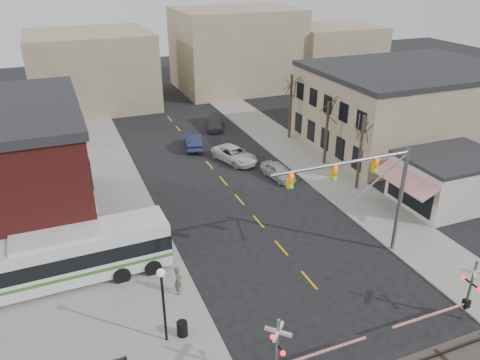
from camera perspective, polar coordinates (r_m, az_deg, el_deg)
name	(u,v)px	position (r m, az deg, el deg)	size (l,w,h in m)	color
ground	(325,299)	(29.77, 10.38, -14.12)	(160.00, 160.00, 0.00)	black
sidewalk_west	(116,189)	(43.35, -14.84, -1.03)	(5.00, 60.00, 0.12)	gray
sidewalk_east	(303,158)	(48.82, 7.67, 2.68)	(5.00, 60.00, 0.12)	gray
tan_building	(406,106)	(54.50, 19.62, 8.53)	(20.30, 15.30, 8.50)	gray
awning_shop	(449,179)	(42.46, 24.16, 0.06)	(9.74, 6.20, 4.30)	beige
tree_east_a	(360,153)	(41.89, 14.45, 3.23)	(0.28, 0.28, 6.75)	#382B21
tree_east_b	(326,133)	(46.72, 10.49, 5.64)	(0.28, 0.28, 6.30)	#382B21
tree_east_c	(290,107)	(53.24, 6.17, 8.88)	(0.28, 0.28, 7.20)	#382B21
transit_bus	(61,258)	(31.44, -21.02, -8.82)	(13.53, 3.32, 3.47)	silver
traffic_signal_mast	(369,183)	(30.98, 15.50, -0.40)	(9.92, 0.30, 8.00)	gray
rr_crossing_west	(285,351)	(23.62, 5.55, -20.01)	(5.60, 1.36, 4.00)	gray
rr_crossing_east	(464,293)	(29.39, 25.59, -12.31)	(5.60, 1.36, 4.00)	gray
street_lamp	(162,291)	(24.80, -9.43, -13.20)	(0.44, 0.44, 4.64)	black
trash_bin	(182,329)	(26.84, -7.05, -17.53)	(0.60, 0.60, 0.85)	black
car_a	(278,171)	(43.94, 4.66, 1.08)	(1.66, 4.13, 1.41)	#A3A3A8
car_b	(193,141)	(51.16, -5.69, 4.73)	(1.66, 4.76, 1.57)	#1B2344
car_c	(235,155)	(47.40, -0.66, 3.10)	(2.47, 5.35, 1.49)	silver
car_d	(215,123)	(57.10, -3.02, 6.92)	(1.86, 4.58, 1.33)	#48494E
pedestrian_near	(178,280)	(29.27, -7.55, -12.01)	(0.69, 0.45, 1.89)	#594B47
pedestrian_far	(130,251)	(32.67, -13.25, -8.46)	(0.76, 0.60, 1.57)	#313957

